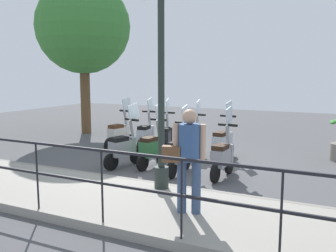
{
  "coord_description": "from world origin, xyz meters",
  "views": [
    {
      "loc": [
        -8.38,
        -3.7,
        2.28
      ],
      "look_at": [
        0.2,
        0.5,
        0.9
      ],
      "focal_mm": 40.0,
      "sensor_mm": 36.0,
      "label": 1
    }
  ],
  "objects": [
    {
      "name": "scooter_far_4",
      "position": [
        0.78,
        2.38,
        0.48
      ],
      "size": [
        1.22,
        0.48,
        1.54
      ],
      "rotation": [
        0.0,
        0.0,
        -0.19
      ],
      "color": "black",
      "rests_on": "ground_plane"
    },
    {
      "name": "scooter_far_0",
      "position": [
        0.85,
        -0.78,
        0.48
      ],
      "size": [
        1.23,
        0.45,
        1.54
      ],
      "rotation": [
        0.0,
        0.0,
        -0.14
      ],
      "color": "black",
      "rests_on": "ground_plane"
    },
    {
      "name": "scooter_far_2",
      "position": [
        0.88,
        0.91,
        0.48
      ],
      "size": [
        1.2,
        0.53,
        1.54
      ],
      "rotation": [
        0.0,
        0.0,
        0.28
      ],
      "color": "black",
      "rests_on": "ground_plane"
    },
    {
      "name": "scooter_near_1",
      "position": [
        -0.89,
        -0.31,
        0.48
      ],
      "size": [
        1.23,
        0.44,
        1.54
      ],
      "rotation": [
        0.0,
        0.0,
        0.03
      ],
      "color": "black",
      "rests_on": "ground_plane"
    },
    {
      "name": "pedestrian_with_bag",
      "position": [
        -3.33,
        -1.56,
        1.08
      ],
      "size": [
        0.43,
        0.63,
        1.59
      ],
      "rotation": [
        0.0,
        0.0,
        0.29
      ],
      "color": "#384C70",
      "rests_on": "promenade_walkway"
    },
    {
      "name": "scooter_far_3",
      "position": [
        0.94,
        1.57,
        0.48
      ],
      "size": [
        1.23,
        0.44,
        1.54
      ],
      "rotation": [
        0.0,
        0.0,
        0.12
      ],
      "color": "black",
      "rests_on": "ground_plane"
    },
    {
      "name": "scooter_near_0",
      "position": [
        -0.78,
        -1.29,
        0.48
      ],
      "size": [
        1.23,
        0.44,
        1.54
      ],
      "rotation": [
        0.0,
        0.0,
        -0.06
      ],
      "color": "black",
      "rests_on": "ground_plane"
    },
    {
      "name": "scooter_far_1",
      "position": [
        0.78,
        -0.02,
        0.48
      ],
      "size": [
        1.23,
        0.45,
        1.54
      ],
      "rotation": [
        0.0,
        0.0,
        0.14
      ],
      "color": "black",
      "rests_on": "ground_plane"
    },
    {
      "name": "lamp_post_near",
      "position": [
        -2.4,
        -0.64,
        1.91
      ],
      "size": [
        0.26,
        0.9,
        4.0
      ],
      "color": "#232D28",
      "rests_on": "promenade_walkway"
    },
    {
      "name": "tree_large",
      "position": [
        2.79,
        5.2,
        3.89
      ],
      "size": [
        3.41,
        3.41,
        5.62
      ],
      "color": "brown",
      "rests_on": "ground_plane"
    },
    {
      "name": "scooter_near_2",
      "position": [
        -0.63,
        0.51,
        0.48
      ],
      "size": [
        1.23,
        0.44,
        1.54
      ],
      "rotation": [
        0.0,
        0.0,
        -0.1
      ],
      "color": "black",
      "rests_on": "ground_plane"
    },
    {
      "name": "promenade_walkway",
      "position": [
        -3.15,
        0.0,
        0.07
      ],
      "size": [
        2.2,
        20.0,
        0.15
      ],
      "color": "gray",
      "rests_on": "ground_plane"
    },
    {
      "name": "fence_railing",
      "position": [
        -4.2,
        0.0,
        0.89
      ],
      "size": [
        0.04,
        16.03,
        1.07
      ],
      "color": "black",
      "rests_on": "promenade_walkway"
    },
    {
      "name": "ground_plane",
      "position": [
        0.0,
        0.0,
        0.0
      ],
      "size": [
        28.0,
        28.0,
        0.0
      ],
      "primitive_type": "plane",
      "color": "#4C4C4F"
    },
    {
      "name": "scooter_near_3",
      "position": [
        -0.92,
        1.14,
        0.48
      ],
      "size": [
        1.21,
        0.53,
        1.54
      ],
      "rotation": [
        0.0,
        0.0,
        -0.27
      ],
      "color": "black",
      "rests_on": "ground_plane"
    }
  ]
}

